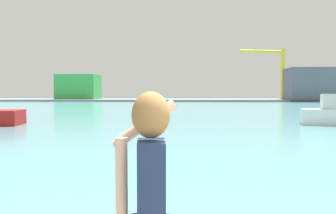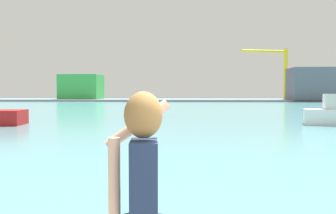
{
  "view_description": "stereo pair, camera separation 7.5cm",
  "coord_description": "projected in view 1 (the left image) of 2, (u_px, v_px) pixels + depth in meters",
  "views": [
    {
      "loc": [
        -0.89,
        -2.1,
        2.36
      ],
      "look_at": [
        -1.41,
        7.14,
        1.97
      ],
      "focal_mm": 37.78,
      "sensor_mm": 36.0,
      "label": 1
    },
    {
      "loc": [
        -0.82,
        -2.1,
        2.36
      ],
      "look_at": [
        -1.41,
        7.14,
        1.97
      ],
      "focal_mm": 37.78,
      "sensor_mm": 36.0,
      "label": 2
    }
  ],
  "objects": [
    {
      "name": "warehouse_right",
      "position": [
        316.0,
        84.0,
        86.12
      ],
      "size": [
        14.07,
        9.15,
        7.67
      ],
      "primitive_type": "cube",
      "color": "slate",
      "rests_on": "far_shore_dock"
    },
    {
      "name": "port_crane",
      "position": [
        276.0,
        67.0,
        89.87
      ],
      "size": [
        11.99,
        3.34,
        12.93
      ],
      "color": "yellow",
      "rests_on": "far_shore_dock"
    },
    {
      "name": "far_shore_dock",
      "position": [
        191.0,
        100.0,
        93.91
      ],
      "size": [
        140.0,
        20.0,
        0.51
      ],
      "primitive_type": "cube",
      "color": "gray",
      "rests_on": "ground_plane"
    },
    {
      "name": "ground_plane",
      "position": [
        194.0,
        108.0,
        52.02
      ],
      "size": [
        220.0,
        220.0,
        0.0
      ],
      "primitive_type": "plane",
      "color": "#334751"
    },
    {
      "name": "harbor_water",
      "position": [
        194.0,
        107.0,
        54.02
      ],
      "size": [
        140.0,
        100.0,
        0.02
      ],
      "primitive_type": "cube",
      "color": "#599EA8",
      "rests_on": "ground_plane"
    },
    {
      "name": "warehouse_left",
      "position": [
        79.0,
        87.0,
        94.06
      ],
      "size": [
        10.33,
        8.48,
        6.43
      ],
      "primitive_type": "cube",
      "color": "green",
      "rests_on": "far_shore_dock"
    },
    {
      "name": "person_photographer",
      "position": [
        150.0,
        183.0,
        2.6
      ],
      "size": [
        0.53,
        0.55,
        1.74
      ],
      "rotation": [
        0.0,
        0.0,
        1.68
      ],
      "color": "#2D3342",
      "rests_on": "quay_promenade"
    }
  ]
}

